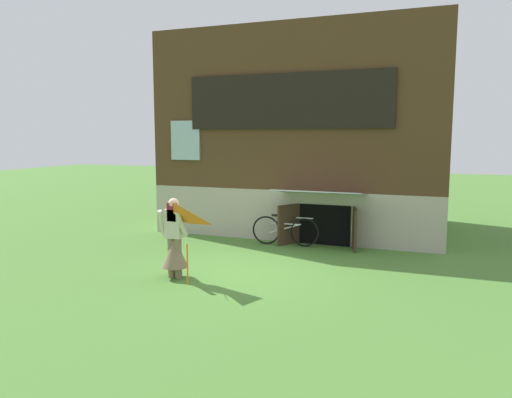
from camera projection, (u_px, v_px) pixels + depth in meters
The scene contains 5 objects.
ground_plane at pixel (243, 270), 10.29m from camera, with size 60.00×60.00×0.00m, color #4C7F33.
log_house at pixel (311, 134), 15.01m from camera, with size 8.00×6.12×5.74m.
person at pixel (174, 245), 9.65m from camera, with size 0.61×0.52×1.60m.
kite at pixel (174, 221), 9.03m from camera, with size 0.84×0.82×1.51m.
bicycle_silver at pixel (285, 231), 12.57m from camera, with size 1.76×0.16×0.80m.
Camera 1 is at (3.84, -9.25, 2.81)m, focal length 34.24 mm.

